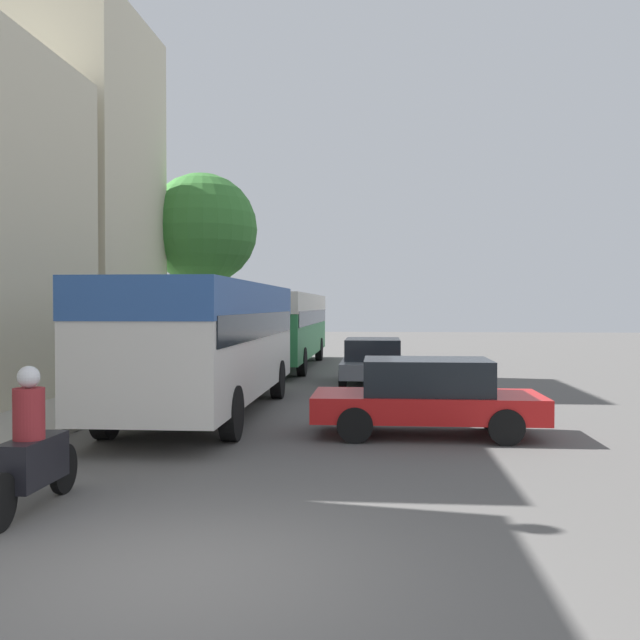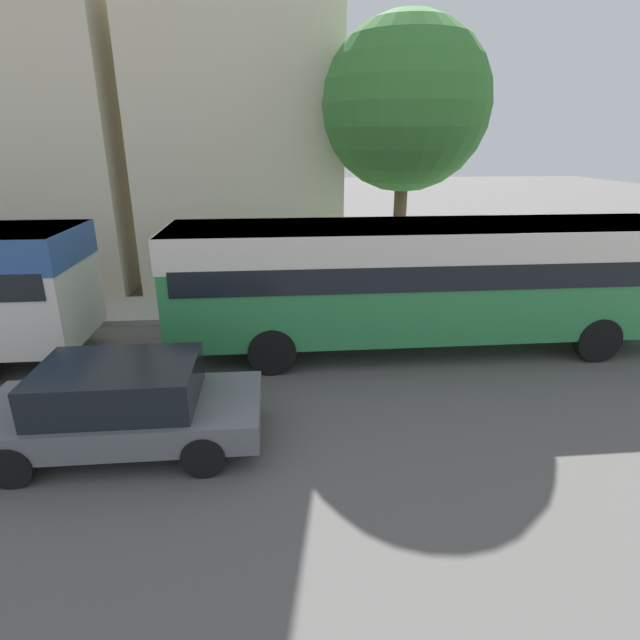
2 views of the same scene
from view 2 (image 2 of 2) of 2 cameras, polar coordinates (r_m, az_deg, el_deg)
The scene contains 4 objects.
building_far_terrace at distance 17.66m, azimuth -9.23°, elevation 24.41°, with size 5.25×6.12×12.19m.
bus_following at distance 11.58m, azimuth 12.24°, elevation 5.76°, with size 2.62×11.53×2.88m.
car_far_curb at distance 8.44m, azimuth -21.70°, elevation -8.94°, with size 1.94×4.27×1.41m.
street_tree at distance 14.42m, azimuth 9.75°, elevation 22.98°, with size 4.42×4.42×7.55m.
Camera 2 is at (8.74, 18.14, 4.60)m, focal length 28.00 mm.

